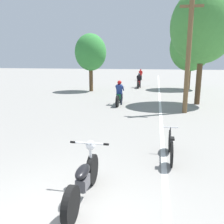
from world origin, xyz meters
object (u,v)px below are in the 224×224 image
object	(u,v)px
roadside_tree_left	(91,53)
motorcycle_foreground	(84,179)
roadside_tree_right_far	(191,47)
motorcycle_rider_lead	(119,96)
motorcycle_rider_mid	(139,82)
utility_pole	(188,54)
motorcycle_rider_far	(141,76)
bicycle_parked	(171,146)
roadside_tree_right_near	(203,26)

from	to	relation	value
roadside_tree_left	motorcycle_foreground	size ratio (longest dim) A/B	2.35
roadside_tree_right_far	motorcycle_rider_lead	xyz separation A→B (m)	(-5.04, -8.47, -3.16)
motorcycle_foreground	motorcycle_rider_mid	size ratio (longest dim) A/B	0.93
utility_pole	motorcycle_rider_far	world-z (taller)	utility_pole
motorcycle_foreground	motorcycle_rider_lead	distance (m)	10.00
roadside_tree_right_far	roadside_tree_left	world-z (taller)	roadside_tree_right_far
bicycle_parked	roadside_tree_right_near	bearing A→B (deg)	76.76
roadside_tree_right_near	bicycle_parked	distance (m)	9.88
roadside_tree_left	motorcycle_rider_lead	xyz separation A→B (m)	(3.32, -5.62, -2.67)
roadside_tree_right_far	motorcycle_rider_mid	bearing A→B (deg)	175.12
roadside_tree_right_far	roadside_tree_left	xyz separation A→B (m)	(-8.36, -2.85, -0.49)
motorcycle_rider_lead	motorcycle_rider_far	distance (m)	17.02
roadside_tree_left	motorcycle_rider_far	size ratio (longest dim) A/B	2.25
utility_pole	roadside_tree_left	world-z (taller)	utility_pole
roadside_tree_right_near	motorcycle_rider_lead	world-z (taller)	roadside_tree_right_near
bicycle_parked	motorcycle_rider_lead	bearing A→B (deg)	108.95
roadside_tree_right_far	motorcycle_rider_far	bearing A→B (deg)	119.84
utility_pole	roadside_tree_right_near	xyz separation A→B (m)	(1.01, 2.61, 1.58)
utility_pole	motorcycle_rider_lead	distance (m)	4.66
motorcycle_rider_lead	roadside_tree_right_near	bearing A→B (deg)	12.59
motorcycle_rider_lead	bicycle_parked	bearing A→B (deg)	-71.05
roadside_tree_left	motorcycle_rider_mid	distance (m)	5.71
roadside_tree_right_near	motorcycle_rider_far	world-z (taller)	roadside_tree_right_near
roadside_tree_right_far	motorcycle_rider_mid	size ratio (longest dim) A/B	2.66
roadside_tree_left	motorcycle_foreground	world-z (taller)	roadside_tree_left
utility_pole	motorcycle_foreground	world-z (taller)	utility_pole
motorcycle_rider_mid	roadside_tree_right_near	bearing A→B (deg)	-62.00
roadside_tree_right_far	motorcycle_rider_lead	bearing A→B (deg)	-120.74
motorcycle_foreground	motorcycle_rider_mid	distance (m)	18.82
utility_pole	roadside_tree_left	size ratio (longest dim) A/B	1.21
roadside_tree_right_near	motorcycle_rider_mid	size ratio (longest dim) A/B	3.06
roadside_tree_right_near	utility_pole	bearing A→B (deg)	-111.17
roadside_tree_right_near	motorcycle_rider_mid	world-z (taller)	roadside_tree_right_near
roadside_tree_left	bicycle_parked	xyz separation A→B (m)	(5.95, -13.29, -2.86)
motorcycle_rider_mid	bicycle_parked	xyz separation A→B (m)	(2.10, -16.52, -0.15)
utility_pole	roadside_tree_left	bearing A→B (deg)	134.25
motorcycle_rider_mid	roadside_tree_left	bearing A→B (deg)	-140.01
roadside_tree_right_near	bicycle_parked	world-z (taller)	roadside_tree_right_near
roadside_tree_right_near	motorcycle_rider_mid	xyz separation A→B (m)	(-4.15, 7.81, -4.03)
motorcycle_foreground	bicycle_parked	xyz separation A→B (m)	(1.79, 2.30, -0.06)
roadside_tree_right_near	roadside_tree_right_far	distance (m)	7.48
utility_pole	roadside_tree_right_near	distance (m)	3.21
utility_pole	motorcycle_rider_mid	xyz separation A→B (m)	(-3.14, 10.41, -2.45)
motorcycle_rider_far	bicycle_parked	xyz separation A→B (m)	(2.50, -24.69, -0.16)
motorcycle_rider_mid	roadside_tree_right_far	bearing A→B (deg)	-4.88
roadside_tree_right_near	motorcycle_rider_lead	size ratio (longest dim) A/B	3.13
roadside_tree_left	motorcycle_rider_far	bearing A→B (deg)	73.16
utility_pole	roadside_tree_left	xyz separation A→B (m)	(-6.99, 7.18, 0.26)
utility_pole	bicycle_parked	size ratio (longest dim) A/B	3.33
utility_pole	motorcycle_foreground	size ratio (longest dim) A/B	2.84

